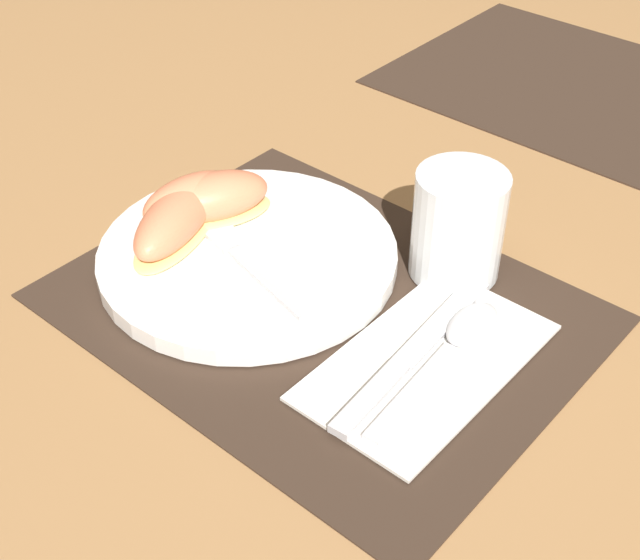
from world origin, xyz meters
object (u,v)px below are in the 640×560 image
object	(u,v)px
knife	(411,355)
citrus_wedge_1	(193,201)
spoon	(457,341)
plate	(247,257)
citrus_wedge_2	(176,220)
citrus_wedge_0	(215,199)
juice_glass	(457,231)
fork	(238,254)

from	to	relation	value
knife	citrus_wedge_1	size ratio (longest dim) A/B	1.98
spoon	knife	bearing A→B (deg)	-118.62
plate	citrus_wedge_2	size ratio (longest dim) A/B	1.87
spoon	citrus_wedge_0	size ratio (longest dim) A/B	1.53
juice_glass	citrus_wedge_2	bearing A→B (deg)	-145.98
plate	juice_glass	bearing A→B (deg)	38.17
citrus_wedge_0	citrus_wedge_2	world-z (taller)	citrus_wedge_0
juice_glass	citrus_wedge_1	distance (m)	0.24
plate	fork	world-z (taller)	fork
knife	citrus_wedge_0	distance (m)	0.24
fork	citrus_wedge_2	xyz separation A→B (m)	(-0.06, -0.01, 0.01)
plate	juice_glass	world-z (taller)	juice_glass
knife	citrus_wedge_0	bearing A→B (deg)	174.29
knife	fork	bearing A→B (deg)	-177.90
plate	citrus_wedge_2	distance (m)	0.07
knife	spoon	world-z (taller)	spoon
fork	citrus_wedge_1	xyz separation A→B (m)	(-0.07, 0.02, 0.02)
plate	citrus_wedge_0	bearing A→B (deg)	161.40
fork	citrus_wedge_2	world-z (taller)	citrus_wedge_2
citrus_wedge_0	knife	bearing A→B (deg)	-5.71
knife	spoon	bearing A→B (deg)	61.38
knife	citrus_wedge_2	xyz separation A→B (m)	(-0.24, -0.02, 0.03)
plate	fork	bearing A→B (deg)	-80.86
fork	citrus_wedge_0	world-z (taller)	citrus_wedge_0
spoon	citrus_wedge_1	size ratio (longest dim) A/B	1.69
plate	spoon	xyz separation A→B (m)	(0.20, 0.03, -0.00)
plate	knife	size ratio (longest dim) A/B	1.25
juice_glass	fork	xyz separation A→B (m)	(-0.14, -0.12, -0.02)
citrus_wedge_1	citrus_wedge_2	world-z (taller)	citrus_wedge_1
citrus_wedge_0	citrus_wedge_1	bearing A→B (deg)	-129.30
juice_glass	citrus_wedge_2	world-z (taller)	juice_glass
knife	spoon	size ratio (longest dim) A/B	1.17
citrus_wedge_2	spoon	bearing A→B (deg)	11.88
fork	juice_glass	bearing A→B (deg)	41.23
juice_glass	citrus_wedge_1	size ratio (longest dim) A/B	0.91
juice_glass	spoon	size ratio (longest dim) A/B	0.54
plate	citrus_wedge_2	world-z (taller)	citrus_wedge_2
spoon	plate	bearing A→B (deg)	-171.47
juice_glass	citrus_wedge_1	world-z (taller)	juice_glass
fork	citrus_wedge_1	distance (m)	0.08
knife	spoon	xyz separation A→B (m)	(0.02, 0.03, 0.00)
knife	citrus_wedge_0	xyz separation A→B (m)	(-0.24, 0.02, 0.03)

